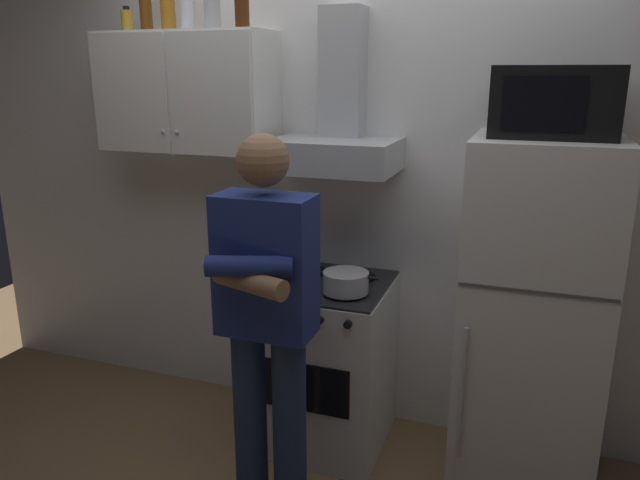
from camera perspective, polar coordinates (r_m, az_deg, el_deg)
name	(u,v)px	position (r m, az deg, el deg)	size (l,w,h in m)	color
ground_plane	(320,467)	(3.13, 0.00, -20.71)	(7.00, 7.00, 0.00)	olive
back_wall_tiled	(359,173)	(3.13, 3.69, 6.34)	(4.80, 0.10, 2.70)	white
upper_cabinet	(188,93)	(3.23, -12.43, 13.43)	(0.90, 0.37, 0.60)	white
stove_oven	(327,363)	(3.12, 0.68, -11.52)	(0.60, 0.62, 0.87)	white
range_hood	(337,128)	(2.90, 1.58, 10.54)	(0.60, 0.44, 0.75)	#B7BABF
refrigerator	(531,321)	(2.83, 19.38, -7.20)	(0.60, 0.62, 1.60)	silver
microwave	(554,102)	(2.65, 21.25, 12.11)	(0.48, 0.37, 0.28)	black
person_standing	(266,321)	(2.42, -5.10, -7.63)	(0.38, 0.33, 1.64)	navy
cooking_pot	(346,282)	(2.78, 2.46, -3.99)	(0.31, 0.21, 0.10)	#B7BABF
bottle_vodka_clear	(186,0)	(3.24, -12.58, 21.31)	(0.07, 0.07, 0.30)	silver
bottle_beer_brown	(145,5)	(3.39, -16.20, 20.56)	(0.06, 0.06, 0.27)	brown
bottle_canister_steel	(212,12)	(3.18, -10.16, 20.49)	(0.08, 0.08, 0.19)	#B2B5BA
bottle_spice_jar	(127,21)	(3.46, -17.78, 19.14)	(0.06, 0.06, 0.13)	gold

